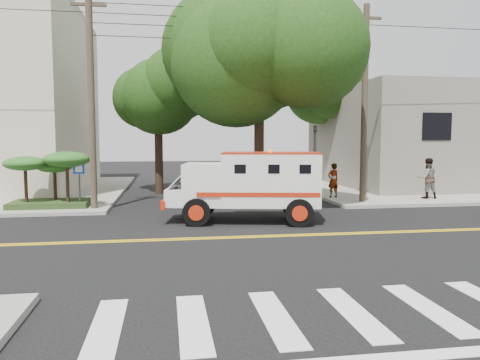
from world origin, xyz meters
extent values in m
plane|color=black|center=(0.00, 0.00, 0.00)|extent=(100.00, 100.00, 0.00)
cube|color=gray|center=(13.50, 13.50, 0.07)|extent=(17.00, 17.00, 0.15)
cube|color=slate|center=(15.00, 14.00, 3.15)|extent=(14.00, 12.00, 6.00)
cylinder|color=#382D23|center=(-5.60, 6.00, 4.50)|extent=(0.28, 0.28, 9.00)
cylinder|color=#382D23|center=(6.30, 6.20, 4.50)|extent=(0.28, 0.28, 9.00)
cylinder|color=black|center=(1.50, 6.50, 3.50)|extent=(0.44, 0.44, 7.00)
sphere|color=#18340E|center=(1.50, 6.50, 7.00)|extent=(5.32, 5.32, 5.32)
sphere|color=#18340E|center=(2.64, 5.74, 7.57)|extent=(4.56, 4.56, 4.56)
cylinder|color=black|center=(-3.00, 12.00, 2.80)|extent=(0.44, 0.44, 5.60)
sphere|color=#18340E|center=(-3.00, 12.00, 5.60)|extent=(3.92, 3.92, 3.92)
sphere|color=#18340E|center=(-2.16, 11.44, 6.02)|extent=(3.36, 3.36, 3.36)
cylinder|color=black|center=(8.50, 16.00, 2.97)|extent=(0.44, 0.44, 5.95)
sphere|color=#18340E|center=(8.50, 16.00, 5.95)|extent=(4.20, 4.20, 4.20)
sphere|color=#18340E|center=(9.40, 15.40, 6.40)|extent=(3.60, 3.60, 3.60)
cylinder|color=#3F3F42|center=(3.80, 5.60, 1.80)|extent=(0.12, 0.12, 3.60)
imported|color=#3F3F42|center=(3.80, 5.60, 3.15)|extent=(0.15, 0.18, 0.90)
cylinder|color=#3F3F42|center=(-6.20, 6.20, 1.00)|extent=(0.06, 0.06, 2.00)
cube|color=#0C33A5|center=(-6.20, 6.14, 1.80)|extent=(0.45, 0.03, 0.45)
cube|color=#1E3314|center=(-7.50, 6.80, 0.27)|extent=(3.20, 2.00, 0.24)
cylinder|color=black|center=(-8.40, 6.50, 1.15)|extent=(0.14, 0.14, 1.52)
ellipsoid|color=#1E4A16|center=(-8.40, 6.50, 2.00)|extent=(1.73, 1.73, 0.60)
cylinder|color=black|center=(-7.40, 7.20, 1.07)|extent=(0.14, 0.14, 1.36)
ellipsoid|color=#1E4A16|center=(-7.40, 7.20, 1.83)|extent=(1.55, 1.55, 0.54)
cylinder|color=black|center=(-6.70, 6.30, 1.23)|extent=(0.14, 0.14, 1.68)
ellipsoid|color=#1E4A16|center=(-6.70, 6.30, 2.17)|extent=(1.91, 1.91, 0.66)
cube|color=silver|center=(1.12, 2.54, 1.55)|extent=(3.78, 2.64, 1.86)
cube|color=silver|center=(-1.23, 2.98, 1.38)|extent=(1.75, 2.18, 1.51)
cube|color=black|center=(-1.91, 3.10, 1.78)|extent=(0.33, 1.49, 0.62)
cube|color=silver|center=(-2.15, 3.15, 0.93)|extent=(1.11, 1.89, 0.62)
cube|color=#AB220D|center=(-2.59, 3.23, 0.71)|extent=(0.51, 1.91, 0.31)
cube|color=#AB220D|center=(1.12, 2.54, 2.51)|extent=(3.78, 2.64, 0.05)
cylinder|color=black|center=(-1.59, 2.03, 0.49)|extent=(1.01, 0.46, 0.98)
cylinder|color=black|center=(-1.23, 3.99, 0.49)|extent=(1.01, 0.46, 0.98)
cylinder|color=black|center=(1.90, 1.38, 0.49)|extent=(1.01, 0.46, 0.98)
cylinder|color=black|center=(2.27, 3.34, 0.49)|extent=(1.01, 0.46, 0.98)
imported|color=gray|center=(5.50, 7.87, 0.99)|extent=(0.70, 0.56, 1.68)
imported|color=gray|center=(9.84, 6.75, 1.12)|extent=(1.00, 0.81, 1.95)
camera|label=1|loc=(-2.61, -14.02, 3.04)|focal=35.00mm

